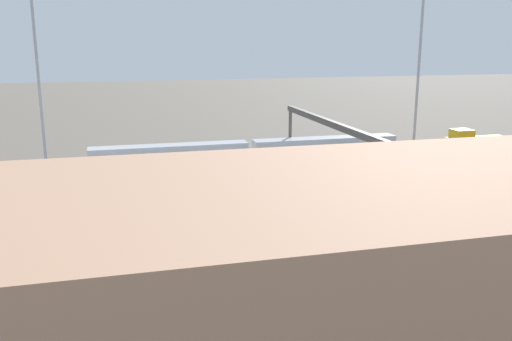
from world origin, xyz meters
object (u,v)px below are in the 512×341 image
(train_on_track_0, at_px, (250,153))
(light_mast_2, at_px, (36,45))
(train_on_track_2, at_px, (90,179))
(light_mast_0, at_px, (421,35))
(maintenance_shed, at_px, (342,298))
(train_on_track_1, at_px, (475,147))
(train_on_track_4, at_px, (420,177))
(train_on_track_6, at_px, (286,215))
(signal_gantry, at_px, (333,130))
(train_on_track_5, at_px, (261,196))

(train_on_track_0, height_order, light_mast_2, light_mast_2)
(train_on_track_2, distance_m, light_mast_0, 57.47)
(light_mast_2, height_order, maintenance_shed, light_mast_2)
(train_on_track_1, distance_m, light_mast_0, 20.30)
(train_on_track_4, distance_m, maintenance_shed, 44.26)
(train_on_track_1, xyz_separation_m, light_mast_2, (65.30, -8.75, 15.87))
(train_on_track_4, height_order, train_on_track_1, train_on_track_1)
(train_on_track_0, xyz_separation_m, train_on_track_2, (23.07, 10.00, -0.02))
(train_on_track_0, relative_size, train_on_track_2, 0.66)
(train_on_track_6, distance_m, light_mast_0, 50.89)
(light_mast_2, bearing_deg, train_on_track_1, 172.37)
(signal_gantry, bearing_deg, train_on_track_6, 53.82)
(light_mast_0, distance_m, maintenance_shed, 72.28)
(light_mast_2, bearing_deg, train_on_track_2, 115.25)
(train_on_track_0, bearing_deg, train_on_track_6, 82.50)
(train_on_track_6, xyz_separation_m, light_mast_0, (-33.86, -33.72, 17.51))
(train_on_track_0, xyz_separation_m, light_mast_0, (-29.91, -3.72, 17.52))
(train_on_track_0, bearing_deg, maintenance_shed, 80.56)
(train_on_track_1, bearing_deg, maintenance_shed, 48.33)
(light_mast_0, distance_m, signal_gantry, 31.87)
(train_on_track_0, relative_size, train_on_track_1, 4.72)
(train_on_track_5, bearing_deg, train_on_track_4, -167.19)
(train_on_track_0, distance_m, signal_gantry, 17.49)
(train_on_track_6, bearing_deg, signal_gantry, -126.18)
(train_on_track_2, xyz_separation_m, light_mast_2, (6.49, -13.75, 16.03))
(train_on_track_2, xyz_separation_m, light_mast_0, (-52.98, -13.72, 17.54))
(train_on_track_4, height_order, train_on_track_0, train_on_track_4)
(train_on_track_2, height_order, maintenance_shed, maintenance_shed)
(train_on_track_0, bearing_deg, light_mast_0, -172.91)
(train_on_track_2, relative_size, train_on_track_5, 0.75)
(maintenance_shed, bearing_deg, signal_gantry, -111.85)
(train_on_track_5, bearing_deg, train_on_track_1, -153.95)
(light_mast_0, relative_size, light_mast_2, 1.10)
(train_on_track_6, height_order, train_on_track_5, train_on_track_5)
(train_on_track_1, bearing_deg, train_on_track_2, 4.86)
(train_on_track_2, bearing_deg, maintenance_shed, 106.89)
(train_on_track_0, bearing_deg, train_on_track_5, 78.29)
(signal_gantry, distance_m, maintenance_shed, 43.71)
(train_on_track_4, bearing_deg, train_on_track_5, 12.81)
(train_on_track_5, bearing_deg, train_on_track_6, 103.83)
(signal_gantry, bearing_deg, light_mast_0, -140.72)
(light_mast_0, distance_m, light_mast_2, 59.49)
(train_on_track_6, xyz_separation_m, train_on_track_4, (-20.76, -10.00, 0.09))
(light_mast_0, bearing_deg, train_on_track_5, 39.30)
(train_on_track_2, bearing_deg, train_on_track_4, 165.92)
(train_on_track_0, distance_m, train_on_track_1, 36.09)
(train_on_track_4, distance_m, train_on_track_5, 22.55)
(train_on_track_5, height_order, light_mast_2, light_mast_2)
(train_on_track_0, height_order, train_on_track_5, train_on_track_5)
(train_on_track_0, height_order, maintenance_shed, maintenance_shed)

